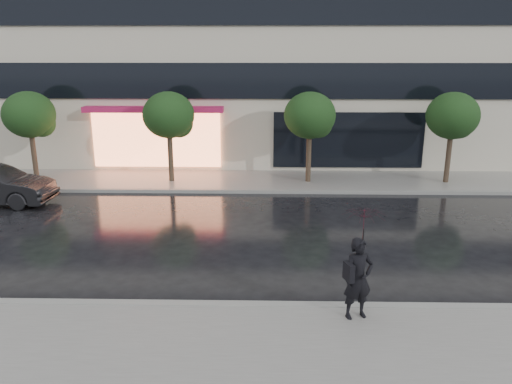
{
  "coord_description": "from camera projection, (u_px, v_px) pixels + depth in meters",
  "views": [
    {
      "loc": [
        1.17,
        -11.19,
        5.71
      ],
      "look_at": [
        0.85,
        3.78,
        1.4
      ],
      "focal_mm": 35.0,
      "sensor_mm": 36.0,
      "label": 1
    }
  ],
  "objects": [
    {
      "name": "curb_near",
      "position": [
        214.0,
        306.0,
        11.37
      ],
      "size": [
        60.0,
        0.25,
        0.14
      ],
      "primitive_type": "cube",
      "color": "gray",
      "rests_on": "ground"
    },
    {
      "name": "tree_mid_east",
      "position": [
        311.0,
        117.0,
        21.12
      ],
      "size": [
        2.2,
        2.2,
        3.99
      ],
      "color": "#33261C",
      "rests_on": "ground"
    },
    {
      "name": "tree_far_east",
      "position": [
        454.0,
        117.0,
        20.99
      ],
      "size": [
        2.2,
        2.2,
        3.99
      ],
      "color": "#33261C",
      "rests_on": "ground"
    },
    {
      "name": "curb_far",
      "position": [
        238.0,
        191.0,
        20.5
      ],
      "size": [
        60.0,
        0.25,
        0.14
      ],
      "primitive_type": "cube",
      "color": "gray",
      "rests_on": "ground"
    },
    {
      "name": "sidewalk_near",
      "position": [
        202.0,
        366.0,
        9.21
      ],
      "size": [
        60.0,
        4.5,
        0.12
      ],
      "primitive_type": "cube",
      "color": "slate",
      "rests_on": "ground"
    },
    {
      "name": "tree_far_west",
      "position": [
        31.0,
        116.0,
        21.36
      ],
      "size": [
        2.2,
        2.2,
        3.99
      ],
      "color": "#33261C",
      "rests_on": "ground"
    },
    {
      "name": "sidewalk_far",
      "position": [
        240.0,
        181.0,
        22.18
      ],
      "size": [
        60.0,
        3.5,
        0.12
      ],
      "primitive_type": "cube",
      "color": "slate",
      "rests_on": "ground"
    },
    {
      "name": "pedestrian_with_umbrella",
      "position": [
        361.0,
        249.0,
        10.39
      ],
      "size": [
        1.16,
        1.17,
        2.46
      ],
      "rotation": [
        0.0,
        0.0,
        0.31
      ],
      "color": "black",
      "rests_on": "sidewalk_near"
    },
    {
      "name": "tree_mid_west",
      "position": [
        170.0,
        117.0,
        21.24
      ],
      "size": [
        2.2,
        2.2,
        3.99
      ],
      "color": "#33261C",
      "rests_on": "ground"
    },
    {
      "name": "ground",
      "position": [
        218.0,
        288.0,
        12.35
      ],
      "size": [
        120.0,
        120.0,
        0.0
      ],
      "primitive_type": "plane",
      "color": "black",
      "rests_on": "ground"
    }
  ]
}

